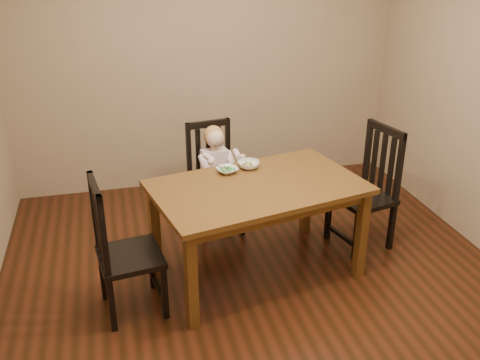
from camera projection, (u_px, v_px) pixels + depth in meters
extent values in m
cube|color=#401B0D|center=(258.00, 280.00, 4.23)|extent=(4.00, 4.00, 0.01)
cube|color=#9B8162|center=(206.00, 59.00, 5.43)|extent=(4.00, 0.01, 2.70)
cube|color=#9B8162|center=(417.00, 283.00, 1.90)|extent=(4.00, 0.01, 2.70)
cube|color=#543013|center=(258.00, 187.00, 4.02)|extent=(1.72, 1.24, 0.04)
cube|color=#543013|center=(258.00, 195.00, 4.05)|extent=(1.57, 1.09, 0.08)
cube|color=#543013|center=(191.00, 282.00, 3.58)|extent=(0.09, 0.09, 0.74)
cube|color=#543013|center=(361.00, 235.00, 4.15)|extent=(0.09, 0.09, 0.74)
cube|color=#543013|center=(155.00, 229.00, 4.22)|extent=(0.09, 0.09, 0.74)
cube|color=#543013|center=(306.00, 195.00, 4.79)|extent=(0.09, 0.09, 0.74)
cube|color=black|center=(216.00, 188.00, 4.80)|extent=(0.49, 0.47, 0.04)
cube|color=black|center=(228.00, 198.00, 5.11)|extent=(0.04, 0.04, 0.40)
cube|color=black|center=(191.00, 205.00, 4.98)|extent=(0.04, 0.04, 0.40)
cube|color=black|center=(242.00, 214.00, 4.81)|extent=(0.04, 0.04, 0.40)
cube|color=black|center=(203.00, 222.00, 4.68)|extent=(0.04, 0.04, 0.40)
cube|color=black|center=(228.00, 147.00, 4.89)|extent=(0.04, 0.04, 0.56)
cube|color=black|center=(189.00, 153.00, 4.76)|extent=(0.04, 0.04, 0.56)
cube|color=black|center=(208.00, 124.00, 4.72)|extent=(0.41, 0.09, 0.06)
cube|color=black|center=(219.00, 152.00, 4.87)|extent=(0.05, 0.03, 0.48)
cube|color=black|center=(209.00, 153.00, 4.84)|extent=(0.05, 0.03, 0.48)
cube|color=black|center=(198.00, 155.00, 4.80)|extent=(0.05, 0.03, 0.48)
cube|color=black|center=(130.00, 257.00, 3.74)|extent=(0.49, 0.50, 0.04)
cube|color=black|center=(103.00, 275.00, 3.93)|extent=(0.05, 0.05, 0.42)
cube|color=black|center=(112.00, 305.00, 3.61)|extent=(0.05, 0.05, 0.42)
cube|color=black|center=(152.00, 264.00, 4.06)|extent=(0.05, 0.05, 0.42)
cube|color=black|center=(165.00, 293.00, 3.73)|extent=(0.05, 0.05, 0.42)
cube|color=black|center=(94.00, 210.00, 3.71)|extent=(0.05, 0.05, 0.58)
cube|color=black|center=(103.00, 236.00, 3.38)|extent=(0.05, 0.05, 0.58)
cube|color=black|center=(94.00, 187.00, 3.44)|extent=(0.10, 0.43, 0.06)
cube|color=black|center=(97.00, 220.00, 3.64)|extent=(0.03, 0.05, 0.50)
cube|color=black|center=(99.00, 227.00, 3.56)|extent=(0.03, 0.05, 0.50)
cube|color=black|center=(102.00, 234.00, 3.47)|extent=(0.03, 0.05, 0.50)
cube|color=black|center=(362.00, 198.00, 4.56)|extent=(0.53, 0.55, 0.04)
cube|color=black|center=(391.00, 227.00, 4.58)|extent=(0.05, 0.05, 0.43)
cube|color=black|center=(362.00, 208.00, 4.90)|extent=(0.05, 0.05, 0.43)
cube|color=black|center=(357.00, 237.00, 4.42)|extent=(0.05, 0.05, 0.43)
cube|color=black|center=(328.00, 217.00, 4.74)|extent=(0.05, 0.05, 0.43)
cube|color=black|center=(399.00, 167.00, 4.35)|extent=(0.05, 0.05, 0.59)
cube|color=black|center=(368.00, 152.00, 4.67)|extent=(0.05, 0.05, 0.59)
cube|color=black|center=(387.00, 129.00, 4.40)|extent=(0.14, 0.43, 0.06)
cube|color=black|center=(391.00, 167.00, 4.44)|extent=(0.03, 0.05, 0.51)
cube|color=black|center=(383.00, 163.00, 4.52)|extent=(0.03, 0.05, 0.51)
cube|color=black|center=(374.00, 159.00, 4.61)|extent=(0.03, 0.05, 0.51)
imported|color=silver|center=(227.00, 170.00, 4.21)|extent=(0.20, 0.20, 0.04)
imported|color=silver|center=(249.00, 165.00, 4.29)|extent=(0.23, 0.23, 0.05)
cube|color=silver|center=(224.00, 168.00, 4.17)|extent=(0.12, 0.06, 0.05)
cube|color=silver|center=(224.00, 170.00, 4.18)|extent=(0.04, 0.04, 0.01)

